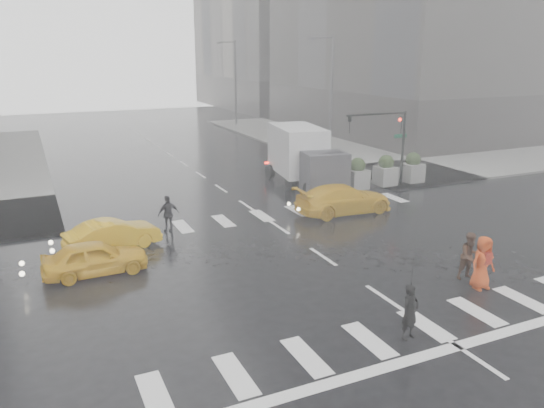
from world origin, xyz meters
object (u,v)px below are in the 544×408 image
traffic_signal_pole (390,134)px  box_truck (304,156)px  pedestrian_brown (470,256)px  taxi_front (95,258)px  pedestrian_orange (483,263)px  taxi_mid (113,235)px

traffic_signal_pole → box_truck: traffic_signal_pole is taller
pedestrian_brown → taxi_front: size_ratio=0.47×
pedestrian_orange → taxi_front: pedestrian_orange is taller
taxi_front → taxi_mid: 2.50m
taxi_front → pedestrian_brown: bearing=-117.9°
taxi_mid → traffic_signal_pole: bearing=-89.2°
traffic_signal_pole → pedestrian_brown: bearing=-114.2°
pedestrian_brown → pedestrian_orange: bearing=-98.3°
taxi_front → taxi_mid: size_ratio=0.97×
pedestrian_orange → taxi_mid: size_ratio=0.49×
traffic_signal_pole → pedestrian_orange: size_ratio=2.42×
pedestrian_brown → taxi_front: bearing=160.1°
traffic_signal_pole → pedestrian_brown: traffic_signal_pole is taller
pedestrian_orange → pedestrian_brown: bearing=76.9°
traffic_signal_pole → taxi_mid: (-16.35, -3.70, -2.59)m
pedestrian_orange → box_truck: (1.28, 15.13, 0.93)m
pedestrian_orange → taxi_front: (-11.72, 6.76, -0.31)m
box_truck → taxi_front: bearing=-137.5°
traffic_signal_pole → pedestrian_brown: 13.38m
pedestrian_brown → pedestrian_orange: 0.79m
box_truck → pedestrian_brown: bearing=-84.5°
pedestrian_brown → taxi_mid: bearing=149.7°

